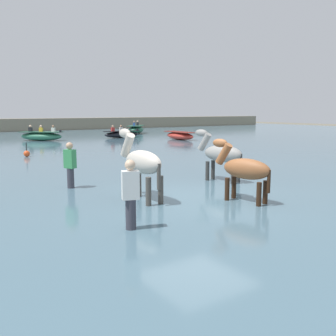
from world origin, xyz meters
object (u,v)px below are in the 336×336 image
object	(u,v)px
horse_lead_pinto	(141,164)
person_wading_close	(131,200)
horse_flank_grey	(221,155)
channel_buoy	(27,153)
person_onlooker_right	(70,169)
boat_distant_east	(136,129)
boat_near_port	(122,134)
boat_distant_west	(41,136)
horse_trailing_chestnut	(244,170)
boat_far_inshore	(180,136)

from	to	relation	value
horse_lead_pinto	person_wading_close	bearing A→B (deg)	-125.22
horse_flank_grey	channel_buoy	bearing A→B (deg)	108.55
horse_flank_grey	person_onlooker_right	world-z (taller)	horse_flank_grey
horse_lead_pinto	channel_buoy	distance (m)	11.09
boat_distant_east	boat_near_port	xyz separation A→B (m)	(-3.82, -4.36, -0.10)
boat_distant_west	boat_distant_east	xyz separation A→B (m)	(10.25, 3.80, 0.05)
horse_lead_pinto	horse_trailing_chestnut	size ratio (longest dim) A/B	1.13
boat_distant_east	person_onlooker_right	bearing A→B (deg)	-123.55
boat_distant_west	person_onlooker_right	size ratio (longest dim) A/B	1.93
horse_trailing_chestnut	boat_near_port	xyz separation A→B (m)	(7.95, 21.83, -0.49)
horse_flank_grey	boat_distant_west	world-z (taller)	horse_flank_grey
boat_distant_west	person_onlooker_right	xyz separation A→B (m)	(-4.45, -18.37, 0.23)
boat_near_port	person_wading_close	distance (m)	24.96
boat_far_inshore	person_wading_close	world-z (taller)	person_wading_close
horse_flank_grey	boat_distant_east	bearing A→B (deg)	66.47
horse_trailing_chestnut	horse_flank_grey	world-z (taller)	horse_flank_grey
horse_lead_pinto	boat_distant_west	world-z (taller)	horse_lead_pinto
boat_distant_west	person_wading_close	size ratio (longest dim) A/B	1.93
horse_trailing_chestnut	channel_buoy	xyz separation A→B (m)	(-2.01, 12.60, -0.62)
boat_distant_west	boat_distant_east	distance (m)	10.94
horse_trailing_chestnut	boat_far_inshore	bearing A→B (deg)	58.49
horse_trailing_chestnut	person_onlooker_right	xyz separation A→B (m)	(-2.93, 4.03, -0.21)
boat_distant_west	boat_distant_east	world-z (taller)	boat_distant_east
person_wading_close	boat_distant_west	bearing A→B (deg)	77.89
boat_distant_west	boat_distant_east	size ratio (longest dim) A/B	0.87
boat_near_port	person_wading_close	bearing A→B (deg)	-116.98
boat_distant_west	person_onlooker_right	bearing A→B (deg)	-103.61
boat_near_port	channel_buoy	bearing A→B (deg)	-137.19
horse_trailing_chestnut	horse_flank_grey	size ratio (longest dim) A/B	0.95
horse_trailing_chestnut	channel_buoy	size ratio (longest dim) A/B	2.63
person_wading_close	boat_distant_east	bearing A→B (deg)	60.35
person_wading_close	person_onlooker_right	xyz separation A→B (m)	(0.44, 4.43, 0.00)
horse_lead_pinto	channel_buoy	bearing A→B (deg)	90.08
horse_trailing_chestnut	person_wading_close	xyz separation A→B (m)	(-3.38, -0.41, -0.21)
boat_distant_west	horse_lead_pinto	bearing A→B (deg)	-99.57
person_wading_close	person_onlooker_right	distance (m)	4.46
horse_trailing_chestnut	boat_near_port	distance (m)	23.24
boat_near_port	channel_buoy	world-z (taller)	boat_near_port
boat_distant_east	boat_near_port	size ratio (longest dim) A/B	1.16
boat_distant_east	boat_near_port	world-z (taller)	boat_distant_east
boat_far_inshore	channel_buoy	world-z (taller)	channel_buoy
boat_far_inshore	boat_distant_east	distance (m)	8.88
horse_flank_grey	channel_buoy	world-z (taller)	horse_flank_grey
horse_lead_pinto	horse_trailing_chestnut	world-z (taller)	horse_lead_pinto
boat_distant_west	channel_buoy	xyz separation A→B (m)	(-3.53, -9.79, -0.19)
boat_distant_west	channel_buoy	world-z (taller)	boat_distant_west
horse_lead_pinto	person_onlooker_right	distance (m)	2.68
horse_trailing_chestnut	boat_distant_east	size ratio (longest dim) A/B	0.50
boat_distant_west	boat_distant_east	bearing A→B (deg)	20.35
boat_distant_east	horse_flank_grey	bearing A→B (deg)	-113.53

